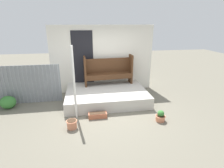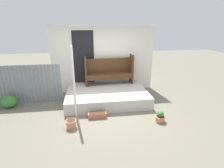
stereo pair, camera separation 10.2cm
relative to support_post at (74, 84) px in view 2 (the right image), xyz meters
name	(u,v)px [view 2 (the right image)]	position (x,y,z in m)	size (l,w,h in m)	color
ground_plane	(107,114)	(0.92, 0.07, -1.06)	(24.00, 24.00, 0.00)	#706B5B
porch_slab	(107,95)	(1.04, 1.06, -0.86)	(2.81, 1.99, 0.39)	beige
house_wall	(103,59)	(1.00, 2.09, 0.25)	(4.01, 0.08, 2.60)	white
fence_corrugated	(16,85)	(-2.04, 1.30, -0.39)	(2.99, 0.05, 1.35)	gray
support_post	(74,84)	(0.00, 0.00, 0.00)	(0.07, 0.07, 2.12)	white
bench	(109,70)	(1.21, 1.74, -0.11)	(1.86, 0.50, 1.12)	#4C2D19
flower_pot_left	(71,123)	(-0.10, -0.56, -0.93)	(0.30, 0.30, 0.23)	tan
flower_pot_middle	(160,117)	(2.38, -0.59, -0.92)	(0.29, 0.29, 0.32)	tan
planter_box_rect	(97,115)	(0.62, -0.12, -0.98)	(0.54, 0.21, 0.16)	#B26042
shrub_by_fence	(9,101)	(-2.22, 0.96, -0.85)	(0.49, 0.44, 0.42)	#387A33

